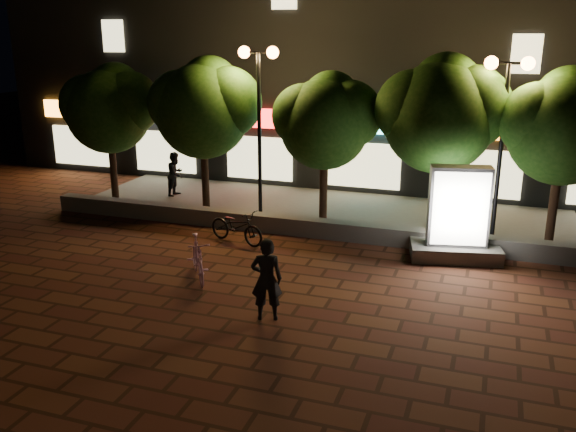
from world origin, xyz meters
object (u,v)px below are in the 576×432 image
at_px(tree_left, 205,105).
at_px(scooter_parked, 237,226).
at_px(tree_right, 442,110).
at_px(scooter_pink, 198,258).
at_px(rider, 267,279).
at_px(pedestrian, 176,174).
at_px(street_lamp_right, 506,102).
at_px(tree_far_right, 566,123).
at_px(tree_mid, 327,118).
at_px(tree_far_left, 110,106).
at_px(street_lamp_left, 259,89).
at_px(ad_kiosk, 457,222).

bearing_deg(tree_left, scooter_parked, -51.07).
height_order(tree_right, scooter_pink, tree_right).
distance_m(rider, pedestrian, 10.21).
bearing_deg(street_lamp_right, tree_far_right, 9.61).
height_order(tree_left, tree_mid, tree_left).
bearing_deg(pedestrian, tree_mid, -99.16).
relative_size(tree_far_left, scooter_pink, 2.66).
distance_m(tree_left, street_lamp_left, 2.05).
bearing_deg(tree_far_left, tree_left, 0.00).
bearing_deg(tree_left, tree_right, 0.00).
relative_size(tree_far_left, tree_mid, 1.03).
xyz_separation_m(tree_far_left, scooter_pink, (5.89, -5.43, -2.77)).
bearing_deg(street_lamp_right, tree_right, 170.90).
relative_size(tree_far_left, scooter_parked, 2.53).
bearing_deg(tree_mid, street_lamp_right, -3.04).
distance_m(street_lamp_left, ad_kiosk, 7.06).
height_order(tree_mid, scooter_pink, tree_mid).
bearing_deg(pedestrian, tree_far_left, 122.51).
bearing_deg(scooter_parked, tree_far_right, -54.66).
xyz_separation_m(ad_kiosk, scooter_parked, (-5.86, -0.70, -0.51)).
xyz_separation_m(tree_right, pedestrian, (-9.08, 1.05, -2.71)).
bearing_deg(tree_left, street_lamp_right, -1.68).
distance_m(street_lamp_right, rider, 8.42).
height_order(tree_left, tree_right, tree_right).
distance_m(tree_right, street_lamp_right, 1.70).
bearing_deg(pedestrian, tree_far_right, -93.72).
bearing_deg(scooter_pink, tree_far_left, 102.93).
height_order(street_lamp_left, street_lamp_right, street_lamp_left).
bearing_deg(tree_mid, street_lamp_left, -172.69).
relative_size(tree_right, ad_kiosk, 2.07).
height_order(tree_left, scooter_parked, tree_left).
xyz_separation_m(ad_kiosk, pedestrian, (-9.84, 3.08, -0.13)).
bearing_deg(pedestrian, ad_kiosk, -106.20).
distance_m(tree_mid, pedestrian, 6.32).
bearing_deg(street_lamp_left, rider, -67.51).
xyz_separation_m(street_lamp_right, ad_kiosk, (-0.88, -1.76, -2.90)).
xyz_separation_m(ad_kiosk, rider, (-3.39, -4.84, -0.11)).
relative_size(street_lamp_right, ad_kiosk, 2.03).
distance_m(tree_right, ad_kiosk, 3.37).
relative_size(street_lamp_right, scooter_parked, 2.72).
bearing_deg(tree_right, tree_mid, -180.00).
height_order(ad_kiosk, scooter_pink, ad_kiosk).
relative_size(tree_mid, rider, 2.57).
bearing_deg(tree_far_left, tree_right, 0.00).
xyz_separation_m(tree_right, rider, (-2.62, -6.86, -2.69)).
distance_m(tree_left, rider, 8.70).
bearing_deg(tree_left, tree_far_right, -0.00).
height_order(tree_far_left, rider, tree_far_left).
relative_size(tree_far_right, scooter_pink, 2.74).
relative_size(tree_left, pedestrian, 3.14).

